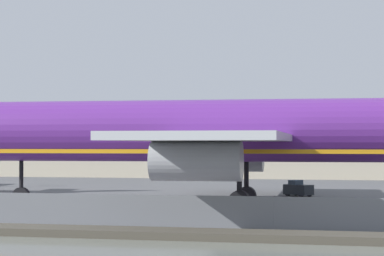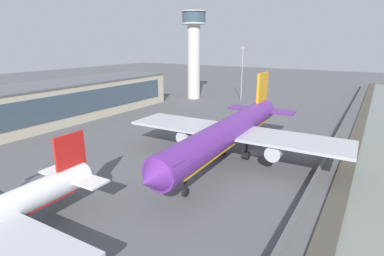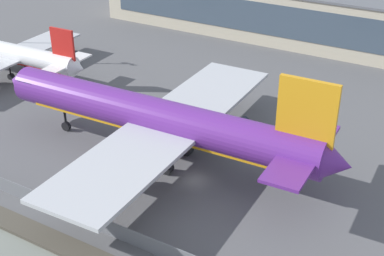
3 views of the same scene
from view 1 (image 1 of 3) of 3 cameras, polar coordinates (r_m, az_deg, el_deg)
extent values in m
plane|color=#565659|center=(66.21, 7.61, -6.26)|extent=(500.00, 500.00, 0.00)
cube|color=#474238|center=(45.87, 5.71, -8.20)|extent=(320.00, 3.00, 0.50)
cube|color=slate|center=(50.23, 6.26, -6.54)|extent=(280.00, 0.08, 2.33)
cylinder|color=slate|center=(50.23, 6.26, -6.54)|extent=(0.10, 0.10, 2.33)
cylinder|color=#602889|center=(69.57, 0.95, -0.20)|extent=(51.67, 7.36, 5.76)
cube|color=orange|center=(69.56, 0.95, -1.51)|extent=(43.91, 5.96, 1.04)
cube|color=#B7BABF|center=(56.95, 1.54, -0.70)|extent=(12.09, 25.07, 0.58)
cube|color=#B7BABF|center=(81.48, 4.11, -0.85)|extent=(12.09, 25.07, 0.58)
cylinder|color=#B7BABF|center=(59.16, 0.34, -2.54)|extent=(7.31, 3.39, 3.17)
cylinder|color=#B7BABF|center=(79.70, 2.86, -2.19)|extent=(7.31, 3.39, 3.17)
cylinder|color=black|center=(74.64, -12.88, -3.75)|extent=(0.40, 0.40, 3.37)
cylinder|color=black|center=(74.74, -12.89, -5.04)|extent=(1.63, 0.68, 1.61)
cylinder|color=black|center=(66.15, 3.63, -4.11)|extent=(0.46, 0.46, 3.37)
cylinder|color=black|center=(66.26, 3.63, -5.56)|extent=(1.90, 1.35, 1.86)
cylinder|color=black|center=(72.16, 4.17, -3.86)|extent=(0.46, 0.46, 3.37)
cylinder|color=black|center=(72.26, 4.17, -5.20)|extent=(1.90, 1.35, 1.86)
cone|color=white|center=(90.57, -14.27, -1.81)|extent=(2.70, 3.65, 3.55)
cube|color=#1E2328|center=(84.06, 8.11, -4.67)|extent=(3.50, 3.25, 1.11)
cube|color=#283847|center=(84.29, 7.91, -4.12)|extent=(1.67, 1.70, 0.50)
cylinder|color=black|center=(84.26, 7.30, -4.94)|extent=(0.68, 0.61, 0.70)
cylinder|color=black|center=(85.26, 7.93, -4.89)|extent=(0.68, 0.61, 0.70)
cylinder|color=black|center=(82.92, 8.30, -4.99)|extent=(0.68, 0.61, 0.70)
cylinder|color=black|center=(83.93, 8.92, -4.95)|extent=(0.68, 0.61, 0.70)
cube|color=#BCB299|center=(133.80, 5.53, -1.08)|extent=(101.20, 19.86, 12.25)
cube|color=#3D4C5B|center=(123.86, 5.02, -0.79)|extent=(93.11, 0.16, 7.35)
cube|color=#5B5E63|center=(133.97, 5.52, 1.65)|extent=(101.80, 20.46, 0.50)
camera|label=2|loc=(84.08, -46.83, 12.68)|focal=28.00mm
camera|label=3|loc=(47.69, 80.17, 52.04)|focal=50.00mm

